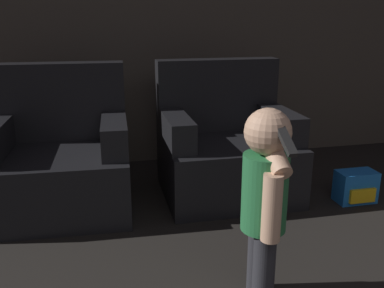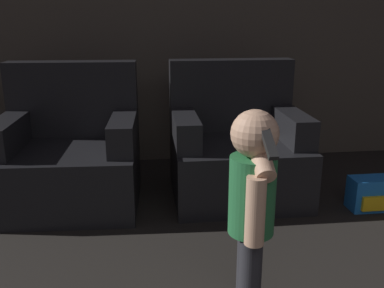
# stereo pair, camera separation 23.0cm
# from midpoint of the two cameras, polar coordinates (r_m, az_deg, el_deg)

# --- Properties ---
(wall_back) EXTENTS (8.40, 0.05, 2.60)m
(wall_back) POSITION_cam_midpoint_polar(r_m,az_deg,el_deg) (3.69, 0.48, 17.68)
(wall_back) COLOR #51493F
(wall_back) RESTS_ON ground_plane
(armchair_left) EXTENTS (0.94, 0.82, 0.94)m
(armchair_left) POSITION_cam_midpoint_polar(r_m,az_deg,el_deg) (2.99, -13.81, -1.68)
(armchair_left) COLOR black
(armchair_left) RESTS_ON ground_plane
(armchair_right) EXTENTS (0.91, 0.79, 0.94)m
(armchair_right) POSITION_cam_midpoint_polar(r_m,az_deg,el_deg) (3.07, 8.05, -0.87)
(armchair_right) COLOR black
(armchair_right) RESTS_ON ground_plane
(person_toddler) EXTENTS (0.20, 0.35, 0.89)m
(person_toddler) POSITION_cam_midpoint_polar(r_m,az_deg,el_deg) (1.82, 11.71, -6.88)
(person_toddler) COLOR #28282D
(person_toddler) RESTS_ON ground_plane
(toy_backpack) EXTENTS (0.27, 0.17, 0.22)m
(toy_backpack) POSITION_cam_midpoint_polar(r_m,az_deg,el_deg) (3.13, 24.63, -6.11)
(toy_backpack) COLOR blue
(toy_backpack) RESTS_ON ground_plane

